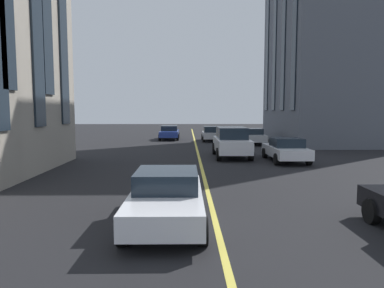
# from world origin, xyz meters

# --- Properties ---
(lane_centre_line) EXTENTS (80.00, 0.16, 0.01)m
(lane_centre_line) POSITION_xyz_m (20.00, 0.00, 0.00)
(lane_centre_line) COLOR #D8C64C
(lane_centre_line) RESTS_ON ground_plane
(car_silver_near) EXTENTS (3.90, 1.89, 1.40)m
(car_silver_near) POSITION_xyz_m (38.34, -1.63, 0.70)
(car_silver_near) COLOR #B7BABF
(car_silver_near) RESTS_ON ground_plane
(car_white_far) EXTENTS (4.70, 2.14, 1.88)m
(car_white_far) POSITION_xyz_m (26.61, -2.03, 0.97)
(car_white_far) COLOR silver
(car_white_far) RESTS_ON ground_plane
(car_silver_parked_b) EXTENTS (4.40, 1.95, 1.37)m
(car_silver_parked_b) POSITION_xyz_m (35.28, -4.90, 0.70)
(car_silver_parked_b) COLOR #B7BABF
(car_silver_parked_b) RESTS_ON ground_plane
(car_white_oncoming) EXTENTS (4.40, 1.95, 1.37)m
(car_white_oncoming) POSITION_xyz_m (24.73, -4.90, 0.70)
(car_white_oncoming) COLOR silver
(car_white_oncoming) RESTS_ON ground_plane
(car_blue_mid) EXTENTS (4.40, 1.95, 1.37)m
(car_blue_mid) POSITION_xyz_m (40.25, 2.52, 0.70)
(car_blue_mid) COLOR navy
(car_blue_mid) RESTS_ON ground_plane
(car_white_parked_a) EXTENTS (4.40, 1.95, 1.37)m
(car_white_parked_a) POSITION_xyz_m (13.66, 1.27, 0.70)
(car_white_parked_a) COLOR silver
(car_white_parked_a) RESTS_ON ground_plane
(building_right_near) EXTENTS (12.35, 9.36, 20.94)m
(building_right_near) POSITION_xyz_m (36.81, -12.12, 10.47)
(building_right_near) COLOR #565B66
(building_right_near) RESTS_ON ground_plane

